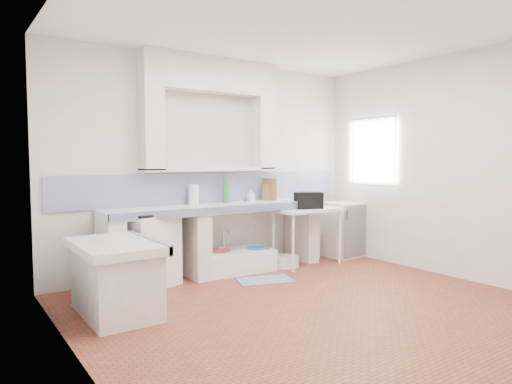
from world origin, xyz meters
TOP-DOWN VIEW (x-y plane):
  - floor at (0.00, 0.00)m, footprint 4.50×4.50m
  - ceiling at (0.00, 0.00)m, footprint 4.50×4.50m
  - wall_back at (0.00, 2.00)m, footprint 4.50×0.00m
  - wall_left at (-2.25, 0.00)m, footprint 0.00×4.50m
  - wall_right at (2.25, 0.00)m, footprint 0.00×4.50m
  - alcove_mass at (-0.10, 1.88)m, footprint 1.90×0.25m
  - window_frame at (2.42, 1.20)m, footprint 0.35×0.86m
  - lace_valance at (2.28, 1.20)m, footprint 0.01×0.84m
  - counter_slab at (-0.10, 1.70)m, footprint 3.00×0.60m
  - counter_lip at (-0.10, 1.42)m, footprint 3.00×0.04m
  - counter_pier_left at (-1.50, 1.70)m, footprint 0.20×0.55m
  - counter_pier_mid at (-0.45, 1.70)m, footprint 0.20×0.55m
  - counter_pier_right at (1.30, 1.70)m, footprint 0.20×0.55m
  - peninsula_top at (-1.70, 0.90)m, footprint 0.70×1.10m
  - peninsula_base at (-1.70, 0.90)m, footprint 0.60×1.00m
  - peninsula_lip at (-1.37, 0.90)m, footprint 0.04×1.10m
  - backsplash at (0.00, 1.99)m, footprint 4.27×0.03m
  - stove at (-1.08, 1.70)m, footprint 0.73×0.72m
  - sink at (0.09, 1.69)m, footprint 1.10×0.65m
  - side_table at (1.17, 1.43)m, footprint 0.96×0.53m
  - fridge at (2.01, 1.57)m, footprint 0.56×0.56m
  - bucket_red at (-0.08, 1.74)m, footprint 0.36×0.36m
  - bucket_orange at (0.13, 1.60)m, footprint 0.36×0.36m
  - bucket_blue at (0.46, 1.60)m, footprint 0.33×0.33m
  - basin_white at (0.85, 1.51)m, footprint 0.38×0.38m
  - water_bottle_a at (0.00, 1.84)m, footprint 0.11×0.11m
  - water_bottle_b at (0.18, 1.85)m, footprint 0.10×0.10m
  - black_bag at (1.16, 1.39)m, footprint 0.41×0.31m
  - green_bottle_a at (0.10, 1.83)m, footprint 0.09×0.09m
  - green_bottle_b at (0.07, 1.81)m, footprint 0.08×0.08m
  - knife_block at (0.77, 1.85)m, footprint 0.14×0.13m
  - cutting_board at (0.83, 1.85)m, footprint 0.11×0.22m
  - paper_towel at (-0.38, 1.85)m, footprint 0.14×0.14m
  - soap_bottle at (0.50, 1.85)m, footprint 0.09×0.09m
  - rug at (0.18, 1.07)m, footprint 0.75×0.56m

SIDE VIEW (x-z plane):
  - floor at x=0.00m, z-range 0.00..0.00m
  - rug at x=0.18m, z-range 0.00..0.01m
  - basin_white at x=0.85m, z-range 0.00..0.15m
  - sink at x=0.09m, z-range 0.00..0.26m
  - bucket_orange at x=0.13m, z-range 0.00..0.28m
  - water_bottle_b at x=0.18m, z-range 0.00..0.29m
  - bucket_blue at x=0.46m, z-range 0.00..0.30m
  - bucket_red at x=-0.08m, z-range 0.00..0.30m
  - water_bottle_a at x=0.00m, z-range 0.00..0.32m
  - peninsula_base at x=-1.70m, z-range 0.00..0.62m
  - side_table at x=1.17m, z-range 0.38..0.42m
  - counter_pier_left at x=-1.50m, z-range 0.00..0.82m
  - counter_pier_mid at x=-0.45m, z-range 0.00..0.82m
  - counter_pier_right at x=1.30m, z-range 0.00..0.82m
  - fridge at x=2.01m, z-range 0.00..0.83m
  - stove at x=-1.08m, z-range 0.00..0.84m
  - peninsula_top at x=-1.70m, z-range 0.62..0.70m
  - peninsula_lip at x=-1.37m, z-range 0.61..0.71m
  - counter_slab at x=-0.10m, z-range 0.82..0.90m
  - counter_lip at x=-0.10m, z-range 0.81..0.91m
  - black_bag at x=1.16m, z-range 0.80..1.03m
  - soap_bottle at x=0.50m, z-range 0.90..1.09m
  - knife_block at x=0.77m, z-range 0.90..1.12m
  - paper_towel at x=-0.38m, z-range 0.90..1.16m
  - cutting_board at x=0.83m, z-range 0.90..1.22m
  - green_bottle_a at x=0.10m, z-range 0.90..1.23m
  - green_bottle_b at x=0.07m, z-range 0.90..1.25m
  - backsplash at x=0.00m, z-range 0.90..1.30m
  - wall_back at x=0.00m, z-range -0.85..3.65m
  - wall_left at x=-2.25m, z-range -0.85..3.65m
  - wall_right at x=2.25m, z-range -0.85..3.65m
  - window_frame at x=2.42m, z-range 1.07..2.13m
  - lace_valance at x=2.28m, z-range 1.86..2.10m
  - alcove_mass at x=-0.10m, z-range 2.35..2.80m
  - ceiling at x=0.00m, z-range 2.80..2.80m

